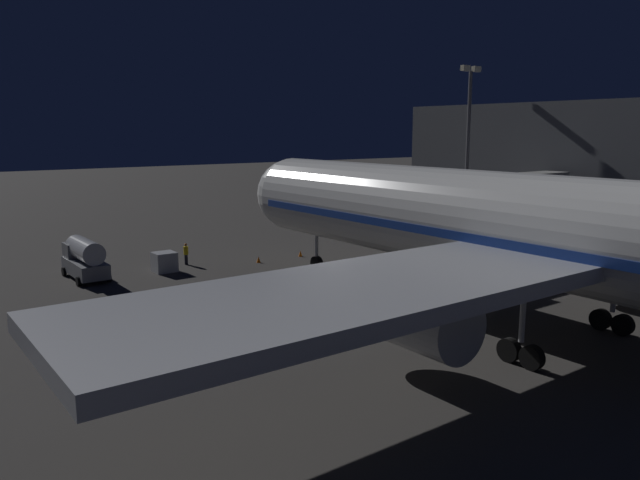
# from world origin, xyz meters

# --- Properties ---
(ground_plane) EXTENTS (320.00, 320.00, 0.00)m
(ground_plane) POSITION_xyz_m (0.00, 0.00, 0.00)
(ground_plane) COLOR #383533
(airliner_at_gate) EXTENTS (51.11, 61.77, 20.76)m
(airliner_at_gate) POSITION_xyz_m (-0.00, 12.96, 5.83)
(airliner_at_gate) COLOR silver
(airliner_at_gate) RESTS_ON ground_plane
(jet_bridge) EXTENTS (24.56, 3.40, 7.49)m
(jet_bridge) POSITION_xyz_m (-13.03, -6.70, 5.95)
(jet_bridge) COLOR #9E9E99
(jet_bridge) RESTS_ON ground_plane
(apron_floodlight_mast) EXTENTS (2.90, 0.50, 18.18)m
(apron_floodlight_mast) POSITION_xyz_m (-25.50, -17.08, 10.53)
(apron_floodlight_mast) COLOR #59595E
(apron_floodlight_mast) RESTS_ON ground_plane
(fuel_tanker) EXTENTS (2.46, 5.67, 3.15)m
(fuel_tanker) POSITION_xyz_m (15.93, -19.18, 1.65)
(fuel_tanker) COLOR slate
(fuel_tanker) RESTS_ON ground_plane
(baggage_container_mid_row) EXTENTS (1.72, 1.61, 1.60)m
(baggage_container_mid_row) POSITION_xyz_m (10.10, -17.74, 0.80)
(baggage_container_mid_row) COLOR #B7BABF
(baggage_container_mid_row) RESTS_ON ground_plane
(ground_crew_by_belt_loader) EXTENTS (0.40, 0.40, 1.85)m
(ground_crew_by_belt_loader) POSITION_xyz_m (7.56, -19.20, 1.02)
(ground_crew_by_belt_loader) COLOR black
(ground_crew_by_belt_loader) RESTS_ON ground_plane
(traffic_cone_nose_port) EXTENTS (0.36, 0.36, 0.55)m
(traffic_cone_nose_port) POSITION_xyz_m (-2.20, -16.23, 0.28)
(traffic_cone_nose_port) COLOR orange
(traffic_cone_nose_port) RESTS_ON ground_plane
(traffic_cone_nose_starboard) EXTENTS (0.36, 0.36, 0.55)m
(traffic_cone_nose_starboard) POSITION_xyz_m (2.20, -16.23, 0.28)
(traffic_cone_nose_starboard) COLOR orange
(traffic_cone_nose_starboard) RESTS_ON ground_plane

